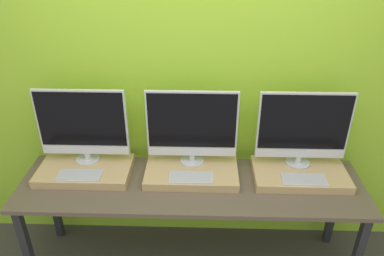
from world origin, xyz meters
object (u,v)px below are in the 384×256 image
monitor_center (192,126)px  keyboard_center (191,177)px  keyboard_left (80,175)px  keyboard_right (304,179)px  monitor_right (303,128)px  monitor_left (82,125)px

monitor_center → keyboard_center: monitor_center is taller
monitor_center → keyboard_left: bearing=-165.1°
keyboard_center → keyboard_right: same height
monitor_center → keyboard_center: bearing=-90.0°
monitor_right → keyboard_right: (-0.00, -0.20, -0.27)m
monitor_right → monitor_center: bearing=180.0°
keyboard_center → monitor_right: bearing=14.9°
monitor_center → keyboard_center: size_ratio=2.12×
monitor_center → monitor_left: bearing=180.0°
monitor_left → keyboard_center: 0.81m
keyboard_center → monitor_right: size_ratio=0.47×
keyboard_left → monitor_center: 0.81m
monitor_left → monitor_center: bearing=0.0°
keyboard_left → monitor_right: size_ratio=0.47×
monitor_left → keyboard_center: monitor_left is taller
keyboard_left → keyboard_right: size_ratio=1.00×
monitor_right → keyboard_right: 0.34m
monitor_left → keyboard_right: bearing=-7.6°
monitor_center → keyboard_right: 0.81m
keyboard_left → keyboard_right: 1.47m
keyboard_left → keyboard_center: (0.74, 0.00, 0.00)m
monitor_left → monitor_right: same height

